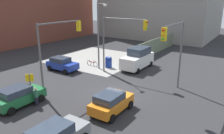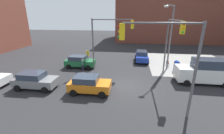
{
  "view_description": "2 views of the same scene",
  "coord_description": "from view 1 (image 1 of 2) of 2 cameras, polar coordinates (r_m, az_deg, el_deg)",
  "views": [
    {
      "loc": [
        -15.79,
        -10.32,
        8.22
      ],
      "look_at": [
        0.07,
        0.35,
        2.4
      ],
      "focal_mm": 35.0,
      "sensor_mm": 36.0,
      "label": 1
    },
    {
      "loc": [
        0.42,
        -14.0,
        6.78
      ],
      "look_at": [
        -1.56,
        0.86,
        1.66
      ],
      "focal_mm": 24.0,
      "sensor_mm": 36.0,
      "label": 2
    }
  ],
  "objects": [
    {
      "name": "street_lamp_corner",
      "position": [
        26.35,
        -3.35,
        9.23
      ],
      "size": [
        1.7,
        2.29,
        8.0
      ],
      "color": "slate",
      "rests_on": "ground"
    },
    {
      "name": "hatchback_green",
      "position": [
        19.3,
        -23.23,
        -7.01
      ],
      "size": [
        4.01,
        2.02,
        1.62
      ],
      "color": "#1E6638",
      "rests_on": "ground"
    },
    {
      "name": "hatchback_orange",
      "position": [
        16.77,
        -0.2,
        -9.19
      ],
      "size": [
        3.8,
        2.02,
        1.62
      ],
      "color": "orange",
      "rests_on": "ground"
    },
    {
      "name": "pedestrian_crossing",
      "position": [
        18.82,
        -19.21,
        -7.26
      ],
      "size": [
        0.36,
        0.36,
        1.58
      ],
      "rotation": [
        0.0,
        0.0,
        3.25
      ],
      "color": "#2D664C",
      "rests_on": "ground"
    },
    {
      "name": "ground_plane",
      "position": [
        20.58,
        0.69,
        -6.62
      ],
      "size": [
        120.0,
        120.0,
        0.0
      ],
      "primitive_type": "plane",
      "color": "#28282B"
    },
    {
      "name": "van_white_delivery",
      "position": [
        27.65,
        6.77,
        2.27
      ],
      "size": [
        5.4,
        2.32,
        2.62
      ],
      "color": "white",
      "rests_on": "ground"
    },
    {
      "name": "building_warehouse_north",
      "position": [
        52.36,
        -24.7,
        13.8
      ],
      "size": [
        32.0,
        18.0,
        13.42
      ],
      "color": "brown",
      "rests_on": "ground"
    },
    {
      "name": "traffic_signal_ne_corner",
      "position": [
        24.2,
        1.9,
        8.4
      ],
      "size": [
        0.36,
        5.58,
        6.5
      ],
      "color": "#59595B",
      "rests_on": "ground"
    },
    {
      "name": "traffic_signal_nw_corner",
      "position": [
        20.22,
        -14.08,
        6.15
      ],
      "size": [
        5.22,
        0.36,
        6.5
      ],
      "color": "#59595B",
      "rests_on": "ground"
    },
    {
      "name": "warning_sign_two_way",
      "position": [
        19.63,
        -20.61,
        -3.8
      ],
      "size": [
        0.48,
        0.48,
        2.4
      ],
      "color": "#4C4C4C",
      "rests_on": "ground"
    },
    {
      "name": "coupe_blue",
      "position": [
        27.31,
        -12.94,
        0.81
      ],
      "size": [
        2.02,
        3.93,
        1.62
      ],
      "color": "#1E389E",
      "rests_on": "ground"
    },
    {
      "name": "mailbox_blue",
      "position": [
        27.82,
        -0.91,
        1.38
      ],
      "size": [
        0.56,
        0.64,
        1.43
      ],
      "color": "navy",
      "rests_on": "ground"
    },
    {
      "name": "traffic_signal_se_corner",
      "position": [
        19.61,
        16.14,
        5.64
      ],
      "size": [
        5.07,
        0.36,
        6.5
      ],
      "color": "#59595B",
      "rests_on": "ground"
    },
    {
      "name": "construction_fence",
      "position": [
        35.82,
        11.11,
        5.31
      ],
      "size": [
        17.25,
        0.12,
        2.4
      ],
      "primitive_type": "cube",
      "color": "slate",
      "rests_on": "ground"
    },
    {
      "name": "sidewalk_corner",
      "position": [
        32.49,
        -3.88,
        2.24
      ],
      "size": [
        12.0,
        12.0,
        0.01
      ],
      "primitive_type": "cube",
      "color": "gray",
      "rests_on": "ground"
    },
    {
      "name": "bicycle_leaning_on_fence",
      "position": [
        28.75,
        -5.19,
        0.96
      ],
      "size": [
        0.05,
        1.75,
        0.97
      ],
      "color": "black",
      "rests_on": "ground"
    }
  ]
}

